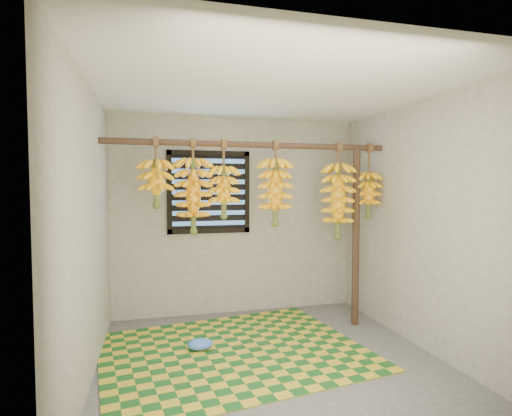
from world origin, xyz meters
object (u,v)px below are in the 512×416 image
object	(u,v)px
woven_mat	(234,351)
banana_bunch_a	(156,183)
support_post	(356,237)
banana_bunch_d	(275,192)
plastic_bag	(200,344)
banana_bunch_b	(193,196)
banana_bunch_f	(368,195)
banana_bunch_c	(224,192)
banana_bunch_e	(338,201)

from	to	relation	value
woven_mat	banana_bunch_a	xyz separation A→B (m)	(-0.69, 0.40, 1.59)
woven_mat	support_post	bearing A→B (deg)	15.13
woven_mat	banana_bunch_d	bearing A→B (deg)	37.12
plastic_bag	banana_bunch_b	bearing A→B (deg)	95.01
plastic_bag	banana_bunch_f	xyz separation A→B (m)	(1.94, 0.29, 1.41)
banana_bunch_c	banana_bunch_e	distance (m)	1.28
woven_mat	banana_bunch_c	xyz separation A→B (m)	(-0.02, 0.40, 1.51)
support_post	banana_bunch_f	size ratio (longest dim) A/B	2.38
support_post	banana_bunch_f	world-z (taller)	banana_bunch_f
banana_bunch_d	banana_bunch_b	bearing A→B (deg)	180.00
banana_bunch_f	support_post	bearing A→B (deg)	180.00
woven_mat	plastic_bag	size ratio (longest dim) A/B	9.69
banana_bunch_b	woven_mat	bearing A→B (deg)	-50.37
banana_bunch_a	banana_bunch_b	size ratio (longest dim) A/B	0.72
plastic_bag	banana_bunch_a	world-z (taller)	banana_bunch_a
woven_mat	banana_bunch_d	world-z (taller)	banana_bunch_d
plastic_bag	banana_bunch_b	xyz separation A→B (m)	(-0.03, 0.29, 1.41)
support_post	plastic_bag	world-z (taller)	support_post
banana_bunch_a	banana_bunch_c	distance (m)	0.68
banana_bunch_b	banana_bunch_f	bearing A→B (deg)	0.00
banana_bunch_c	banana_bunch_d	xyz separation A→B (m)	(0.55, 0.00, -0.00)
banana_bunch_c	banana_bunch_f	distance (m)	1.65
banana_bunch_c	banana_bunch_f	bearing A→B (deg)	0.00
plastic_bag	banana_bunch_e	size ratio (longest dim) A/B	0.23
woven_mat	plastic_bag	distance (m)	0.33
support_post	banana_bunch_b	xyz separation A→B (m)	(-1.81, 0.00, 0.47)
woven_mat	banana_bunch_b	xyz separation A→B (m)	(-0.33, 0.40, 1.47)
banana_bunch_e	banana_bunch_d	bearing A→B (deg)	180.00
banana_bunch_f	plastic_bag	bearing A→B (deg)	-171.39
support_post	banana_bunch_b	size ratio (longest dim) A/B	2.09
support_post	banana_bunch_d	world-z (taller)	banana_bunch_d
woven_mat	banana_bunch_d	size ratio (longest dim) A/B	2.68
woven_mat	plastic_bag	bearing A→B (deg)	160.69
support_post	banana_bunch_e	xyz separation A→B (m)	(-0.22, 0.00, 0.41)
banana_bunch_c	banana_bunch_e	size ratio (longest dim) A/B	0.76
banana_bunch_d	banana_bunch_e	bearing A→B (deg)	0.00
plastic_bag	support_post	bearing A→B (deg)	9.32
banana_bunch_a	banana_bunch_f	bearing A→B (deg)	-0.00
support_post	banana_bunch_f	xyz separation A→B (m)	(0.15, 0.00, 0.47)
banana_bunch_b	support_post	bearing A→B (deg)	0.00
plastic_bag	banana_bunch_a	distance (m)	1.61
woven_mat	banana_bunch_c	size ratio (longest dim) A/B	2.97
woven_mat	banana_bunch_f	distance (m)	2.23
banana_bunch_d	support_post	bearing A→B (deg)	0.00
banana_bunch_f	banana_bunch_b	bearing A→B (deg)	180.00
woven_mat	banana_bunch_a	distance (m)	1.78
banana_bunch_d	plastic_bag	bearing A→B (deg)	-160.65
plastic_bag	banana_bunch_d	bearing A→B (deg)	19.35
support_post	banana_bunch_c	xyz separation A→B (m)	(-1.50, 0.00, 0.51)
banana_bunch_a	banana_bunch_b	xyz separation A→B (m)	(0.36, -0.00, -0.13)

